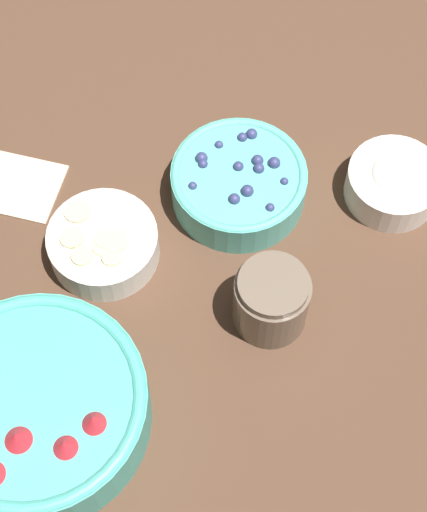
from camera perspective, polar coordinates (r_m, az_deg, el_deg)
name	(u,v)px	position (r m, az deg, el deg)	size (l,w,h in m)	color
ground_plane	(219,247)	(1.05, 0.39, 0.58)	(4.00, 4.00, 0.00)	#4C3323
bowl_strawberries	(36,407)	(0.95, -11.78, -9.82)	(0.24, 0.24, 0.09)	#47AD9E
bowl_blueberries	(239,182)	(1.06, 1.69, 4.95)	(0.17, 0.17, 0.06)	#56B7A8
bowl_bananas	(103,243)	(1.03, -7.38, 0.89)	(0.13, 0.13, 0.05)	silver
bowl_cream	(394,181)	(1.09, 11.94, 4.92)	(0.12, 0.12, 0.06)	white
jar_chocolate	(271,301)	(0.98, 3.86, -3.01)	(0.09, 0.09, 0.09)	brown
napkin	(9,183)	(1.13, -13.45, 4.73)	(0.16, 0.14, 0.01)	beige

